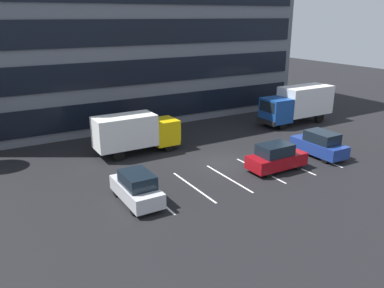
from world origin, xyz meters
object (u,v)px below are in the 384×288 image
suv_navy (320,144)px  box_truck_blue (298,103)px  box_truck_yellow (135,132)px  suv_silver (137,188)px  suv_maroon (276,157)px

suv_navy → box_truck_blue: bearing=55.0°
box_truck_yellow → box_truck_blue: size_ratio=0.86×
suv_silver → suv_maroon: 10.64m
box_truck_blue → suv_maroon: 13.89m
box_truck_yellow → suv_silver: bearing=-112.5°
suv_navy → suv_maroon: size_ratio=1.02×
suv_silver → suv_navy: bearing=0.6°
box_truck_yellow → suv_maroon: bearing=-49.4°
suv_navy → suv_silver: bearing=-179.4°
suv_maroon → box_truck_blue: bearing=39.1°
box_truck_yellow → suv_maroon: 11.19m
box_truck_blue → suv_maroon: box_truck_blue is taller
suv_navy → suv_maroon: 5.02m
box_truck_yellow → box_truck_blue: box_truck_blue is taller
suv_navy → suv_silver: suv_navy is taller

